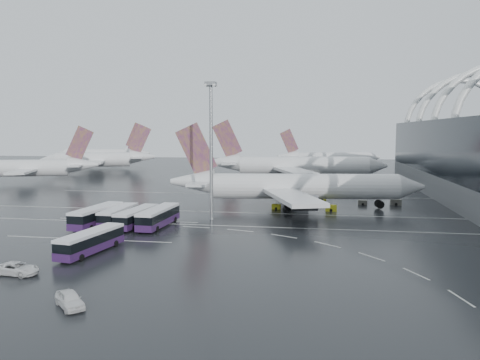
% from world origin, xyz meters
% --- Properties ---
extents(ground, '(420.00, 420.00, 0.00)m').
position_xyz_m(ground, '(0.00, 0.00, 0.00)').
color(ground, black).
rests_on(ground, ground).
extents(lane_marking_near, '(120.00, 0.25, 0.01)m').
position_xyz_m(lane_marking_near, '(0.00, -2.00, 0.01)').
color(lane_marking_near, silver).
rests_on(lane_marking_near, ground).
extents(lane_marking_mid, '(120.00, 0.25, 0.01)m').
position_xyz_m(lane_marking_mid, '(0.00, 12.00, 0.01)').
color(lane_marking_mid, silver).
rests_on(lane_marking_mid, ground).
extents(lane_marking_far, '(120.00, 0.25, 0.01)m').
position_xyz_m(lane_marking_far, '(0.00, 40.00, 0.01)').
color(lane_marking_far, silver).
rests_on(lane_marking_far, ground).
extents(bus_bay_line_south, '(28.00, 0.25, 0.01)m').
position_xyz_m(bus_bay_line_south, '(-24.00, -16.00, 0.01)').
color(bus_bay_line_south, silver).
rests_on(bus_bay_line_south, ground).
extents(bus_bay_line_north, '(28.00, 0.25, 0.01)m').
position_xyz_m(bus_bay_line_north, '(-24.00, 0.00, 0.01)').
color(bus_bay_line_north, silver).
rests_on(bus_bay_line_north, ground).
extents(airliner_main, '(56.25, 48.95, 19.04)m').
position_xyz_m(airliner_main, '(6.56, 19.32, 4.77)').
color(airliner_main, silver).
rests_on(airliner_main, ground).
extents(airliner_gate_b, '(60.53, 54.02, 21.01)m').
position_xyz_m(airliner_gate_b, '(4.26, 74.66, 5.26)').
color(airliner_gate_b, silver).
rests_on(airliner_gate_b, ground).
extents(airliner_gate_c, '(49.18, 44.86, 18.17)m').
position_xyz_m(airliner_gate_c, '(16.88, 135.85, 4.54)').
color(airliner_gate_c, silver).
rests_on(airliner_gate_c, ground).
extents(jet_remote_west, '(42.84, 34.82, 18.96)m').
position_xyz_m(jet_remote_west, '(-80.84, 57.04, 4.89)').
color(jet_remote_west, silver).
rests_on(jet_remote_west, ground).
extents(jet_remote_mid, '(45.52, 37.04, 20.24)m').
position_xyz_m(jet_remote_mid, '(-77.31, 98.63, 5.22)').
color(jet_remote_mid, silver).
rests_on(jet_remote_mid, ground).
extents(jet_remote_far, '(48.51, 39.03, 21.19)m').
position_xyz_m(jet_remote_far, '(-90.00, 127.09, 5.47)').
color(jet_remote_far, silver).
rests_on(jet_remote_far, ground).
extents(bus_row_near_a, '(4.34, 14.23, 3.45)m').
position_xyz_m(bus_row_near_a, '(-27.32, -5.72, 1.90)').
color(bus_row_near_a, '#2A1542').
rests_on(bus_row_near_a, ground).
extents(bus_row_near_b, '(3.02, 12.53, 3.09)m').
position_xyz_m(bus_row_near_b, '(-24.11, -3.65, 1.70)').
color(bus_row_near_b, '#2A1542').
rests_on(bus_row_near_b, ground).
extents(bus_row_near_c, '(3.96, 12.97, 3.14)m').
position_xyz_m(bus_row_near_c, '(-20.05, -4.91, 1.73)').
color(bus_row_near_c, '#2A1542').
rests_on(bus_row_near_c, ground).
extents(bus_row_near_d, '(3.79, 13.84, 3.37)m').
position_xyz_m(bus_row_near_d, '(-16.00, -4.71, 1.85)').
color(bus_row_near_d, '#2A1542').
rests_on(bus_row_near_d, ground).
extents(bus_row_far_c, '(4.69, 12.99, 3.13)m').
position_xyz_m(bus_row_far_c, '(-19.30, -23.76, 1.72)').
color(bus_row_far_c, '#2A1542').
rests_on(bus_row_far_c, ground).
extents(van_curve_a, '(5.66, 3.00, 1.52)m').
position_xyz_m(van_curve_a, '(-23.30, -34.62, 0.76)').
color(van_curve_a, silver).
rests_on(van_curve_a, ground).
extents(van_curve_b, '(4.72, 4.68, 1.61)m').
position_xyz_m(van_curve_b, '(-11.58, -43.22, 0.81)').
color(van_curve_b, silver).
rests_on(van_curve_b, ground).
extents(floodlight_mast, '(2.02, 2.02, 26.35)m').
position_xyz_m(floodlight_mast, '(-8.11, 3.40, 16.57)').
color(floodlight_mast, gray).
rests_on(floodlight_mast, ground).
extents(gse_cart_belly_a, '(2.39, 1.41, 1.30)m').
position_xyz_m(gse_cart_belly_a, '(15.04, 17.05, 0.65)').
color(gse_cart_belly_a, gold).
rests_on(gse_cart_belly_a, ground).
extents(gse_cart_belly_b, '(2.00, 1.18, 1.09)m').
position_xyz_m(gse_cart_belly_b, '(22.56, 27.09, 0.55)').
color(gse_cart_belly_b, slate).
rests_on(gse_cart_belly_b, ground).
extents(gse_cart_belly_c, '(1.95, 1.15, 1.06)m').
position_xyz_m(gse_cart_belly_c, '(3.19, 17.84, 0.53)').
color(gse_cart_belly_c, gold).
rests_on(gse_cart_belly_c, ground).
extents(gse_cart_belly_d, '(2.49, 1.47, 1.36)m').
position_xyz_m(gse_cart_belly_d, '(30.10, 27.85, 0.68)').
color(gse_cart_belly_d, slate).
rests_on(gse_cart_belly_d, ground).
extents(gse_cart_belly_e, '(1.97, 1.16, 1.07)m').
position_xyz_m(gse_cart_belly_e, '(13.33, 32.84, 0.54)').
color(gse_cart_belly_e, gold).
rests_on(gse_cart_belly_e, ground).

